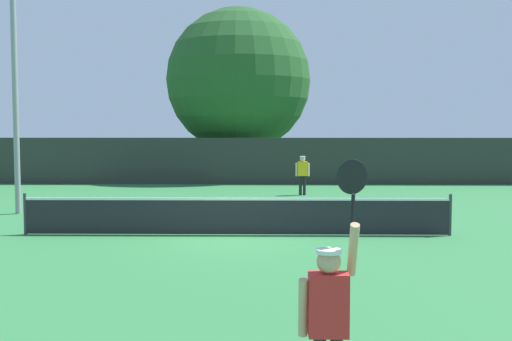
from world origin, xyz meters
TOP-DOWN VIEW (x-y plane):
  - ground_plane at (0.00, 0.00)m, footprint 120.00×120.00m
  - tennis_net at (0.00, 0.00)m, footprint 11.02×0.08m
  - perimeter_fence at (0.00, 14.17)m, footprint 35.62×0.12m
  - player_serving at (1.37, -10.19)m, footprint 0.67×0.39m
  - player_receiving at (2.23, 9.40)m, footprint 0.57×0.23m
  - tennis_ball at (0.19, 3.91)m, footprint 0.07×0.07m
  - light_pole at (-7.17, 3.82)m, footprint 1.18×0.28m
  - large_tree at (-0.73, 17.63)m, footprint 7.65×7.65m
  - parked_car_near at (9.99, 19.33)m, footprint 2.18×4.32m

SIDE VIEW (x-z plane):
  - ground_plane at x=0.00m, z-range 0.00..0.00m
  - tennis_ball at x=0.19m, z-range 0.00..0.07m
  - tennis_net at x=0.00m, z-range -0.02..1.05m
  - parked_car_near at x=9.99m, z-range -0.07..1.62m
  - player_receiving at x=2.23m, z-range 0.17..1.75m
  - player_serving at x=1.37m, z-range -0.15..2.34m
  - perimeter_fence at x=0.00m, z-range 0.00..2.23m
  - light_pole at x=-7.17m, z-range 0.58..9.75m
  - large_tree at x=-0.73m, z-range 0.69..9.73m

